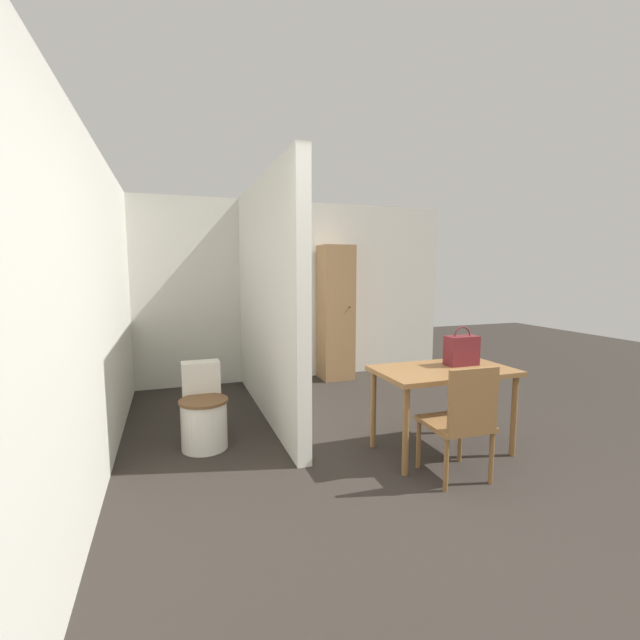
% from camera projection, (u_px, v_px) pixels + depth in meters
% --- Properties ---
extents(ground_plane, '(16.00, 16.00, 0.00)m').
position_uv_depth(ground_plane, '(467.00, 553.00, 2.38)').
color(ground_plane, '#2D2823').
extents(wall_back, '(4.98, 0.12, 2.50)m').
position_uv_depth(wall_back, '(282.00, 291.00, 6.07)').
color(wall_back, silver).
rests_on(wall_back, ground_plane).
extents(wall_left, '(0.12, 5.05, 2.50)m').
position_uv_depth(wall_left, '(99.00, 309.00, 3.45)').
color(wall_left, silver).
rests_on(wall_left, ground_plane).
extents(partition_wall, '(0.12, 2.76, 2.50)m').
position_uv_depth(partition_wall, '(266.00, 299.00, 4.54)').
color(partition_wall, silver).
rests_on(partition_wall, ground_plane).
extents(dining_table, '(1.15, 0.67, 0.73)m').
position_uv_depth(dining_table, '(443.00, 378.00, 3.63)').
color(dining_table, brown).
rests_on(dining_table, ground_plane).
extents(wooden_chair, '(0.46, 0.46, 0.88)m').
position_uv_depth(wooden_chair, '(461.00, 419.00, 3.15)').
color(wooden_chair, brown).
rests_on(wooden_chair, ground_plane).
extents(toilet, '(0.42, 0.57, 0.72)m').
position_uv_depth(toilet, '(204.00, 414.00, 3.79)').
color(toilet, silver).
rests_on(toilet, ground_plane).
extents(handbag, '(0.28, 0.15, 0.34)m').
position_uv_depth(handbag, '(462.00, 350.00, 3.74)').
color(handbag, maroon).
rests_on(handbag, dining_table).
extents(wooden_cabinet, '(0.44, 0.44, 1.90)m').
position_uv_depth(wooden_cabinet, '(336.00, 313.00, 6.07)').
color(wooden_cabinet, '#997047').
rests_on(wooden_cabinet, ground_plane).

